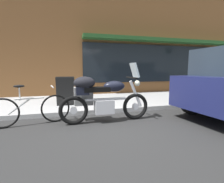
# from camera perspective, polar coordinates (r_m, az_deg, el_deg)

# --- Properties ---
(ground_plane) EXTENTS (80.00, 80.00, 0.00)m
(ground_plane) POSITION_cam_1_polar(r_m,az_deg,el_deg) (3.68, 2.01, -12.18)
(ground_plane) COLOR #2A2A2A
(touring_motorcycle) EXTENTS (2.17, 0.65, 1.41)m
(touring_motorcycle) POSITION_cam_1_polar(r_m,az_deg,el_deg) (3.91, -3.99, -1.80)
(touring_motorcycle) COLOR black
(touring_motorcycle) RESTS_ON ground_plane
(parked_bicycle) EXTENTS (1.70, 0.50, 0.92)m
(parked_bicycle) POSITION_cam_1_polar(r_m,az_deg,el_deg) (4.15, -26.28, -5.48)
(parked_bicycle) COLOR black
(parked_bicycle) RESTS_ON ground_plane
(sandwich_board_sign) EXTENTS (0.55, 0.41, 0.90)m
(sandwich_board_sign) POSITION_cam_1_polar(r_m,az_deg,el_deg) (5.42, -15.69, 0.14)
(sandwich_board_sign) COLOR black
(sandwich_board_sign) RESTS_ON sidewalk_curb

